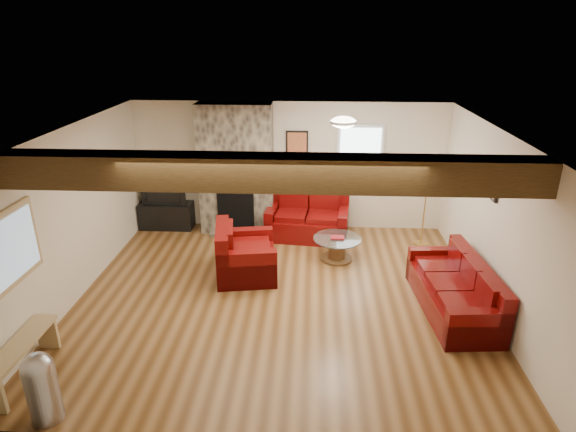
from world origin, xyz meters
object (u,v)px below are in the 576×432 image
(armchair_red, at_px, (246,251))
(loveseat, at_px, (308,217))
(tv_cabinet, at_px, (167,215))
(floor_lamp, at_px, (428,180))
(coffee_table, at_px, (337,249))
(television, at_px, (164,191))
(sofa_three, at_px, (454,286))

(armchair_red, bearing_deg, loveseat, -40.69)
(tv_cabinet, relative_size, floor_lamp, 0.71)
(loveseat, xyz_separation_m, armchair_red, (-0.97, -1.58, 0.02))
(coffee_table, xyz_separation_m, television, (-3.35, 1.25, 0.57))
(television, bearing_deg, sofa_three, -29.29)
(floor_lamp, bearing_deg, television, 173.71)
(coffee_table, relative_size, television, 0.95)
(armchair_red, xyz_separation_m, coffee_table, (1.50, 0.63, -0.23))
(sofa_three, distance_m, armchair_red, 3.20)
(sofa_three, height_order, floor_lamp, floor_lamp)
(sofa_three, bearing_deg, coffee_table, -138.45)
(sofa_three, xyz_separation_m, television, (-4.93, 2.77, 0.40))
(sofa_three, distance_m, coffee_table, 2.19)
(armchair_red, relative_size, coffee_table, 1.28)
(armchair_red, bearing_deg, floor_lamp, -75.86)
(loveseat, xyz_separation_m, floor_lamp, (2.13, -0.25, 0.85))
(coffee_table, distance_m, floor_lamp, 2.04)
(coffee_table, xyz_separation_m, tv_cabinet, (-3.35, 1.25, 0.06))
(coffee_table, distance_m, tv_cabinet, 3.58)
(sofa_three, relative_size, loveseat, 1.27)
(loveseat, relative_size, coffee_table, 1.86)
(floor_lamp, bearing_deg, sofa_three, -90.62)
(tv_cabinet, bearing_deg, television, 0.00)
(coffee_table, distance_m, television, 3.62)
(armchair_red, height_order, television, television)
(armchair_red, height_order, coffee_table, armchair_red)
(coffee_table, height_order, television, television)
(tv_cabinet, height_order, television, television)
(sofa_three, xyz_separation_m, loveseat, (-2.10, 2.47, 0.03))
(coffee_table, bearing_deg, sofa_three, -43.88)
(armchair_red, distance_m, coffee_table, 1.64)
(sofa_three, height_order, loveseat, loveseat)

